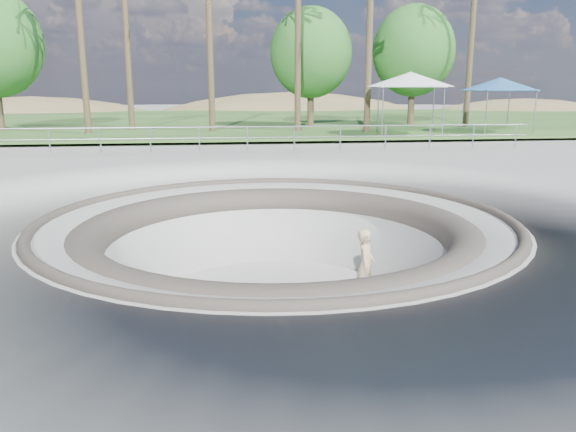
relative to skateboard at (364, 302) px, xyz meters
name	(u,v)px	position (x,y,z in m)	size (l,w,h in m)	color
ground	(277,219)	(-1.90, 0.42, 1.83)	(180.00, 180.00, 0.00)	#959691
skate_bowl	(277,298)	(-1.90, 0.42, 0.00)	(14.00, 14.00, 4.10)	#959691
grass_strip	(233,120)	(-1.90, 34.42, 2.05)	(180.00, 36.00, 0.12)	#2C5321
distant_hills	(260,168)	(1.87, 57.59, -5.19)	(103.20, 45.00, 28.60)	brown
safety_railing	(247,138)	(-1.90, 12.42, 2.53)	(25.00, 0.06, 1.03)	gray
skateboard	(364,302)	(0.00, 0.00, 0.00)	(0.83, 0.47, 0.08)	olive
skater	(366,266)	(0.00, 0.00, 0.83)	(0.59, 0.39, 1.63)	tan
canopy_white	(410,80)	(7.16, 18.42, 5.01)	(6.41, 6.41, 3.31)	gray
canopy_blue	(500,84)	(12.71, 19.35, 4.78)	(6.02, 6.02, 3.04)	gray
bushy_tree_mid	(311,53)	(3.05, 26.27, 6.80)	(5.36, 4.88, 7.74)	brown
bushy_tree_right	(414,51)	(10.19, 26.80, 7.01)	(5.59, 5.08, 8.07)	brown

